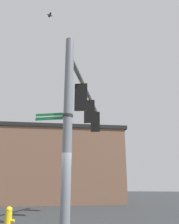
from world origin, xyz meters
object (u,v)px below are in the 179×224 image
object	(u,v)px
fire_hydrant	(8,219)
bird_flying	(50,15)
street_name_sign	(60,116)
traffic_light_mid_inner	(90,112)
traffic_light_nearest_pole	(82,98)
traffic_light_mid_outer	(96,122)

from	to	relation	value
fire_hydrant	bird_flying	bearing A→B (deg)	26.26
street_name_sign	bird_flying	xyz separation A→B (m)	(-1.19, 1.86, 5.61)
street_name_sign	bird_flying	size ratio (longest dim) A/B	4.05
fire_hydrant	traffic_light_mid_inner	bearing A→B (deg)	47.69
traffic_light_nearest_pole	fire_hydrant	bearing A→B (deg)	-163.81
bird_flying	fire_hydrant	bearing A→B (deg)	-153.74
traffic_light_mid_inner	fire_hydrant	distance (m)	6.01
traffic_light_mid_outer	fire_hydrant	distance (m)	7.25
fire_hydrant	street_name_sign	bearing A→B (deg)	-34.12
traffic_light_mid_inner	bird_flying	xyz separation A→B (m)	(-1.65, -2.35, 4.22)
street_name_sign	bird_flying	bearing A→B (deg)	122.60
street_name_sign	fire_hydrant	xyz separation A→B (m)	(-2.08, 1.41, -3.28)
traffic_light_mid_outer	bird_flying	world-z (taller)	bird_flying
traffic_light_mid_outer	street_name_sign	xyz separation A→B (m)	(-0.56, -6.29, -1.39)
traffic_light_mid_outer	street_name_sign	distance (m)	6.47
street_name_sign	fire_hydrant	size ratio (longest dim) A/B	1.53
street_name_sign	fire_hydrant	world-z (taller)	street_name_sign
traffic_light_nearest_pole	fire_hydrant	size ratio (longest dim) A/B	1.59
traffic_light_nearest_pole	fire_hydrant	xyz separation A→B (m)	(-2.45, -0.71, -4.67)
street_name_sign	fire_hydrant	bearing A→B (deg)	145.88
traffic_light_mid_inner	bird_flying	distance (m)	5.11
traffic_light_nearest_pole	street_name_sign	bearing A→B (deg)	-99.67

